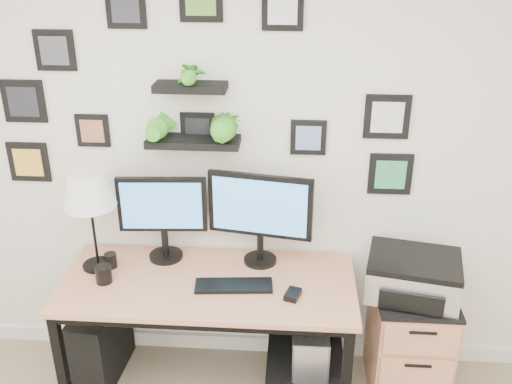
# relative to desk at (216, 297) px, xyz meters

# --- Properties ---
(room) EXTENTS (4.00, 4.00, 4.00)m
(room) POSITION_rel_desk_xyz_m (0.17, 0.32, -0.58)
(room) COLOR tan
(room) RESTS_ON ground
(desk) EXTENTS (1.60, 0.70, 0.75)m
(desk) POSITION_rel_desk_xyz_m (0.00, 0.00, 0.00)
(desk) COLOR tan
(desk) RESTS_ON ground
(monitor_left) EXTENTS (0.50, 0.21, 0.51)m
(monitor_left) POSITION_rel_desk_xyz_m (-0.31, 0.19, 0.42)
(monitor_left) COLOR black
(monitor_left) RESTS_ON desk
(monitor_right) EXTENTS (0.58, 0.22, 0.54)m
(monitor_right) POSITION_rel_desk_xyz_m (0.24, 0.18, 0.45)
(monitor_right) COLOR black
(monitor_right) RESTS_ON desk
(keyboard) EXTENTS (0.42, 0.17, 0.02)m
(keyboard) POSITION_rel_desk_xyz_m (0.11, -0.08, 0.13)
(keyboard) COLOR black
(keyboard) RESTS_ON desk
(mouse) EXTENTS (0.10, 0.12, 0.03)m
(mouse) POSITION_rel_desk_xyz_m (0.43, -0.15, 0.14)
(mouse) COLOR black
(mouse) RESTS_ON desk
(table_lamp) EXTENTS (0.28, 0.28, 0.57)m
(table_lamp) POSITION_rel_desk_xyz_m (-0.67, 0.07, 0.59)
(table_lamp) COLOR black
(table_lamp) RESTS_ON desk
(mug) EXTENTS (0.09, 0.09, 0.10)m
(mug) POSITION_rel_desk_xyz_m (-0.59, -0.08, 0.17)
(mug) COLOR black
(mug) RESTS_ON desk
(pen_cup) EXTENTS (0.07, 0.07, 0.09)m
(pen_cup) POSITION_rel_desk_xyz_m (-0.60, 0.07, 0.17)
(pen_cup) COLOR black
(pen_cup) RESTS_ON desk
(pc_tower_black) EXTENTS (0.25, 0.50, 0.48)m
(pc_tower_black) POSITION_rel_desk_xyz_m (-0.71, 0.05, -0.38)
(pc_tower_black) COLOR black
(pc_tower_black) RESTS_ON ground
(pc_tower_grey) EXTENTS (0.20, 0.46, 0.45)m
(pc_tower_grey) POSITION_rel_desk_xyz_m (0.54, 0.05, -0.40)
(pc_tower_grey) COLOR gray
(pc_tower_grey) RESTS_ON ground
(file_cabinet) EXTENTS (0.43, 0.53, 0.67)m
(file_cabinet) POSITION_rel_desk_xyz_m (1.10, 0.06, -0.29)
(file_cabinet) COLOR tan
(file_cabinet) RESTS_ON ground
(printer) EXTENTS (0.55, 0.47, 0.22)m
(printer) POSITION_rel_desk_xyz_m (1.07, 0.05, 0.15)
(printer) COLOR silver
(printer) RESTS_ON file_cabinet
(wall_decor) EXTENTS (2.28, 0.18, 1.14)m
(wall_decor) POSITION_rel_desk_xyz_m (-0.13, 0.27, 1.02)
(wall_decor) COLOR black
(wall_decor) RESTS_ON ground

